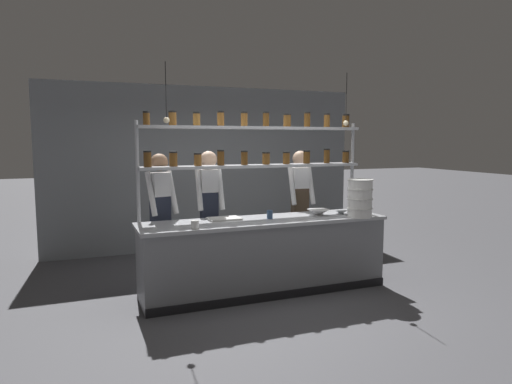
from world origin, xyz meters
TOP-DOWN VIEW (x-y plane):
  - ground_plane at (0.00, 0.00)m, footprint 40.00×40.00m
  - back_wall at (0.00, 2.61)m, footprint 5.54×0.12m
  - prep_counter at (0.00, -0.00)m, footprint 3.14×0.76m
  - spice_shelf_unit at (0.00, 0.33)m, footprint 3.02×0.28m
  - chef_left at (-1.19, 0.57)m, footprint 0.41×0.34m
  - chef_center at (-0.53, 0.65)m, footprint 0.37×0.31m
  - chef_right at (0.86, 0.70)m, footprint 0.38×0.32m
  - container_stack at (1.20, -0.30)m, footprint 0.33×0.33m
  - cutting_board at (-0.47, 0.17)m, footprint 0.40×0.26m
  - prep_bowl_near_left at (1.12, 0.01)m, footprint 0.17×0.17m
  - prep_bowl_center_front at (0.77, 0.01)m, footprint 0.29×0.29m
  - serving_cup_front at (-0.96, -0.27)m, footprint 0.09×0.09m
  - serving_cup_by_board at (0.08, 0.02)m, footprint 0.07×0.07m
  - pendant_light_row at (-0.02, 0.00)m, footprint 2.42×0.07m

SIDE VIEW (x-z plane):
  - ground_plane at x=0.00m, z-range 0.00..0.00m
  - prep_counter at x=0.00m, z-range 0.00..0.92m
  - cutting_board at x=-0.47m, z-range 0.92..0.94m
  - prep_bowl_near_left at x=1.12m, z-range 0.92..0.96m
  - prep_bowl_center_front at x=0.77m, z-range 0.92..1.00m
  - serving_cup_front at x=-0.96m, z-range 0.92..1.01m
  - serving_cup_by_board at x=0.08m, z-range 0.92..1.03m
  - chef_left at x=-1.19m, z-range 0.14..1.88m
  - chef_right at x=0.86m, z-range 0.14..1.90m
  - chef_center at x=-0.53m, z-range 0.15..1.91m
  - container_stack at x=1.20m, z-range 0.92..1.41m
  - back_wall at x=0.00m, z-range 0.00..2.82m
  - spice_shelf_unit at x=0.00m, z-range 0.64..2.92m
  - pendant_light_row at x=-0.02m, z-range 1.82..2.50m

